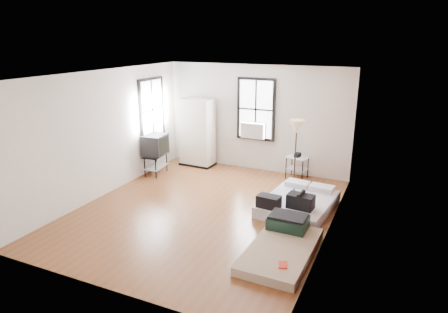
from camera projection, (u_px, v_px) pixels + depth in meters
The scene contains 8 objects.
ground at pixel (205, 210), 8.34m from camera, with size 6.00×6.00×0.00m, color brown.
room_shell at pixel (223, 127), 8.06m from camera, with size 5.02×6.02×2.80m.
mattress_main at pixel (298, 203), 8.33m from camera, with size 1.47×1.89×0.57m.
mattress_bare at pixel (283, 243), 6.77m from camera, with size 1.02×1.90×0.41m.
wardrobe at pixel (197, 133), 11.01m from camera, with size 0.97×0.59×1.86m.
side_table at pixel (297, 161), 10.08m from camera, with size 0.57×0.49×0.67m.
floor_lamp at pixel (297, 130), 9.11m from camera, with size 0.36×0.36×1.66m.
tv_stand at pixel (155, 146), 10.31m from camera, with size 0.59×0.79×1.06m.
Camera 1 is at (3.53, -6.80, 3.50)m, focal length 32.00 mm.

